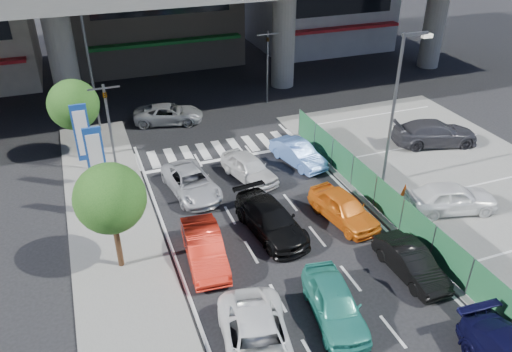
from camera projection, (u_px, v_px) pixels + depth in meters
name	position (u px, v px, depth m)	size (l,w,h in m)	color
ground	(315.00, 288.00, 19.76)	(120.00, 120.00, 0.00)	black
parking_lot	(496.00, 207.00, 24.71)	(12.00, 28.00, 0.06)	slate
sidewalk_left	(122.00, 266.00, 20.84)	(4.00, 30.00, 0.12)	slate
fence_run	(415.00, 228.00, 21.73)	(0.16, 22.00, 1.80)	#1C5330
traffic_light_left	(107.00, 108.00, 25.62)	(1.60, 1.24, 5.20)	#595B60
traffic_light_right	(268.00, 49.00, 34.84)	(1.60, 1.24, 5.20)	#595B60
street_lamp_right	(398.00, 99.00, 24.41)	(1.65, 0.22, 8.00)	#595B60
street_lamp_left	(92.00, 60.00, 30.02)	(1.65, 0.22, 8.00)	#595B60
signboard_near	(97.00, 161.00, 22.51)	(0.80, 0.14, 4.70)	#595B60
signboard_far	(83.00, 135.00, 24.81)	(0.80, 0.14, 4.70)	#595B60
tree_near	(110.00, 199.00, 19.17)	(2.80, 2.80, 4.80)	#382314
tree_far	(73.00, 105.00, 27.43)	(2.80, 2.80, 4.80)	#382314
sedan_white_mid_left	(258.00, 344.00, 16.45)	(2.29, 4.97, 1.38)	white
taxi_teal_mid	(335.00, 303.00, 18.09)	(1.63, 4.05, 1.38)	teal
hatch_black_mid_right	(411.00, 262.00, 20.16)	(1.31, 3.75, 1.24)	black
taxi_orange_left	(204.00, 248.00, 20.85)	(1.46, 4.19, 1.38)	red
sedan_black_mid	(271.00, 219.00, 22.64)	(1.93, 4.76, 1.38)	black
taxi_orange_right	(344.00, 208.00, 23.45)	(1.63, 4.05, 1.38)	orange
wagon_silver_front_left	(191.00, 182.00, 25.61)	(2.06, 4.48, 1.24)	#B2B4BA
sedan_white_front_mid	(249.00, 168.00, 26.86)	(1.58, 3.92, 1.34)	silver
kei_truck_front_right	(298.00, 153.00, 28.37)	(1.35, 3.88, 1.28)	#5680CF
crossing_wagon_silver	(169.00, 114.00, 33.32)	(2.10, 4.56, 1.27)	gray
parked_sedan_white	(451.00, 197.00, 24.04)	(1.75, 4.35, 1.48)	white
parked_sedan_dgrey	(435.00, 133.00, 30.33)	(2.10, 5.16, 1.50)	#34343A
traffic_cone	(405.00, 190.00, 25.32)	(0.38, 0.38, 0.74)	#E4480C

